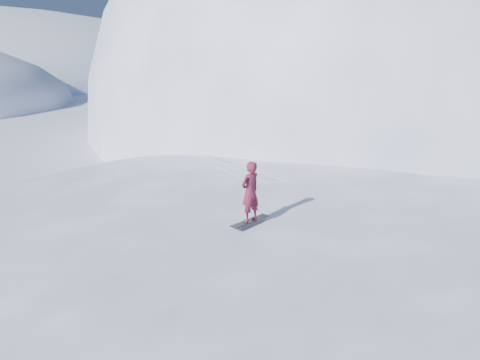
# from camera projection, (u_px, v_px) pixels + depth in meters

# --- Properties ---
(ground) EXTENTS (400.00, 400.00, 0.00)m
(ground) POSITION_uv_depth(u_px,v_px,m) (310.00, 263.00, 16.06)
(ground) COLOR white
(ground) RESTS_ON ground
(near_ridge) EXTENTS (36.00, 28.00, 4.80)m
(near_ridge) POSITION_uv_depth(u_px,v_px,m) (298.00, 229.00, 19.08)
(near_ridge) COLOR white
(near_ridge) RESTS_ON ground
(summit_peak) EXTENTS (60.00, 56.00, 56.00)m
(summit_peak) POSITION_uv_depth(u_px,v_px,m) (379.00, 124.00, 46.36)
(summit_peak) COLOR white
(summit_peak) RESTS_ON ground
(peak_shoulder) EXTENTS (28.00, 24.00, 18.00)m
(peak_shoulder) POSITION_uv_depth(u_px,v_px,m) (305.00, 142.00, 37.25)
(peak_shoulder) COLOR white
(peak_shoulder) RESTS_ON ground
(wind_bumps) EXTENTS (16.00, 14.40, 1.00)m
(wind_bumps) POSITION_uv_depth(u_px,v_px,m) (274.00, 242.00, 17.81)
(wind_bumps) COLOR white
(wind_bumps) RESTS_ON ground
(snowboard) EXTENTS (1.49, 0.92, 0.03)m
(snowboard) POSITION_uv_depth(u_px,v_px,m) (250.00, 221.00, 13.72)
(snowboard) COLOR black
(snowboard) RESTS_ON near_ridge
(snowboarder) EXTENTS (0.85, 0.73, 1.96)m
(snowboarder) POSITION_uv_depth(u_px,v_px,m) (250.00, 192.00, 13.43)
(snowboarder) COLOR maroon
(snowboarder) RESTS_ON snowboard
(board_tracks) EXTENTS (2.69, 5.89, 0.04)m
(board_tracks) POSITION_uv_depth(u_px,v_px,m) (235.00, 168.00, 19.90)
(board_tracks) COLOR silver
(board_tracks) RESTS_ON ground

